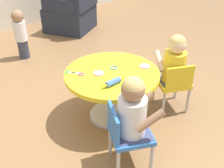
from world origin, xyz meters
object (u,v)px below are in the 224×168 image
at_px(toddler_standing, 21,33).
at_px(seated_child_right, 175,61).
at_px(seated_child_left, 133,109).
at_px(craft_scissors, 70,72).
at_px(armchair_dark, 72,12).
at_px(child_chair_left, 126,134).
at_px(rolling_pin, 113,82).
at_px(craft_table, 112,84).
at_px(child_chair_right, 174,83).

bearing_deg(toddler_standing, seated_child_right, -77.86).
height_order(seated_child_left, craft_scissors, seated_child_left).
height_order(seated_child_left, seated_child_right, same).
height_order(armchair_dark, toddler_standing, armchair_dark).
bearing_deg(seated_child_right, craft_scissors, 143.82).
height_order(child_chair_left, rolling_pin, rolling_pin).
relative_size(craft_table, child_chair_right, 1.61).
bearing_deg(craft_scissors, child_chair_right, -38.48).
relative_size(craft_table, seated_child_right, 1.69).
height_order(craft_table, seated_child_right, seated_child_right).
xyz_separation_m(child_chair_left, craft_scissors, (0.09, 0.77, 0.19)).
xyz_separation_m(child_chair_left, seated_child_right, (0.88, 0.19, 0.23)).
distance_m(craft_table, seated_child_left, 0.63).
distance_m(craft_table, child_chair_right, 0.62).
xyz_separation_m(child_chair_right, seated_child_right, (0.02, 0.03, 0.23)).
relative_size(child_chair_right, armchair_dark, 0.57).
distance_m(seated_child_left, armchair_dark, 3.10).
bearing_deg(armchair_dark, craft_table, -119.94).
xyz_separation_m(child_chair_left, armchair_dark, (1.59, 2.65, 0.00)).
distance_m(child_chair_right, toddler_standing, 2.18).
distance_m(seated_child_left, rolling_pin, 0.41).
distance_m(seated_child_right, toddler_standing, 2.15).
bearing_deg(armchair_dark, seated_child_left, -120.28).
height_order(seated_child_right, armchair_dark, armchair_dark).
bearing_deg(armchair_dark, toddler_standing, -162.55).
height_order(seated_child_left, toddler_standing, seated_child_left).
relative_size(child_chair_right, toddler_standing, 0.80).
height_order(craft_table, child_chair_left, child_chair_left).
bearing_deg(child_chair_left, rolling_pin, 58.61).
distance_m(seated_child_right, rolling_pin, 0.69).
bearing_deg(craft_scissors, rolling_pin, -73.38).
distance_m(armchair_dark, rolling_pin, 2.69).
bearing_deg(toddler_standing, seated_child_left, -99.73).
xyz_separation_m(seated_child_left, seated_child_right, (0.85, 0.21, 0.00)).
height_order(child_chair_left, child_chair_right, same).
xyz_separation_m(child_chair_right, craft_scissors, (-0.77, 0.61, 0.19)).
height_order(child_chair_right, craft_scissors, child_chair_right).
height_order(craft_table, armchair_dark, armchair_dark).
distance_m(armchair_dark, toddler_standing, 1.22).
bearing_deg(seated_child_left, toddler_standing, 80.27).
distance_m(seated_child_left, craft_scissors, 0.79).
bearing_deg(craft_scissors, child_chair_left, -96.47).
height_order(child_chair_left, craft_scissors, child_chair_left).
xyz_separation_m(craft_table, toddler_standing, (0.07, 1.79, -0.01)).
xyz_separation_m(craft_table, craft_scissors, (-0.27, 0.27, 0.12)).
height_order(craft_table, rolling_pin, rolling_pin).
xyz_separation_m(seated_child_right, toddler_standing, (-0.45, 2.10, -0.17)).
height_order(seated_child_right, toddler_standing, seated_child_right).
height_order(craft_table, toddler_standing, toddler_standing).
bearing_deg(seated_child_left, child_chair_left, 147.85).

